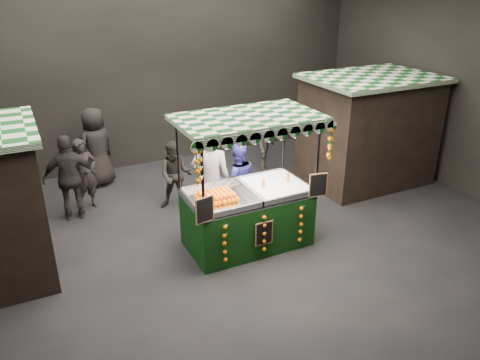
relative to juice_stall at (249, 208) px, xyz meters
name	(u,v)px	position (x,y,z in m)	size (l,w,h in m)	color
ground	(229,249)	(-0.41, 0.01, -0.78)	(12.00, 12.00, 0.00)	black
market_hall	(227,68)	(-0.41, 0.01, 2.60)	(12.10, 10.10, 5.05)	black
neighbour_stall_right	(367,130)	(3.99, 1.51, 0.52)	(3.00, 2.20, 2.60)	black
juice_stall	(249,208)	(0.00, 0.00, 0.00)	(2.61, 1.53, 2.53)	black
vendor_grey	(211,181)	(-0.38, 0.88, 0.27)	(0.91, 0.78, 2.12)	slate
vendor_blue	(237,181)	(0.30, 1.11, 0.04)	(0.91, 0.76, 1.65)	navy
shopper_0	(84,174)	(-2.47, 2.96, 0.01)	(0.65, 0.51, 1.58)	black
shopper_1	(176,175)	(-0.69, 2.10, -0.02)	(0.92, 0.84, 1.53)	black
shopper_2	(70,178)	(-2.79, 2.59, 0.13)	(1.12, 0.58, 1.83)	#2C2624
shopper_3	(267,140)	(2.12, 3.10, 0.05)	(1.19, 1.22, 1.67)	#2C2824
shopper_4	(96,147)	(-1.98, 4.13, 0.18)	(1.12, 0.98, 1.92)	black
shopper_5	(317,136)	(3.21, 2.45, 0.18)	(0.91, 1.87, 1.93)	#2B2523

